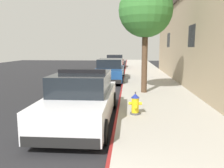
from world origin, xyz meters
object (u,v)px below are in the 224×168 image
at_px(parked_car_silver_ahead, 110,71).
at_px(parked_car_dark_far, 115,62).
at_px(fire_hydrant, 135,104).
at_px(police_cruiser, 82,99).
at_px(street_tree, 146,11).

height_order(parked_car_silver_ahead, parked_car_dark_far, same).
xyz_separation_m(parked_car_silver_ahead, fire_hydrant, (1.54, -8.67, -0.23)).
xyz_separation_m(police_cruiser, parked_car_dark_far, (-0.07, 18.65, -0.00)).
relative_size(police_cruiser, street_tree, 0.93).
height_order(parked_car_dark_far, street_tree, street_tree).
height_order(parked_car_silver_ahead, street_tree, street_tree).
distance_m(police_cruiser, street_tree, 5.86).
bearing_deg(fire_hydrant, parked_car_dark_far, 95.52).
height_order(police_cruiser, parked_car_dark_far, police_cruiser).
distance_m(parked_car_silver_ahead, fire_hydrant, 8.81).
xyz_separation_m(police_cruiser, street_tree, (2.23, 4.28, 3.32)).
relative_size(parked_car_silver_ahead, fire_hydrant, 6.37).
bearing_deg(parked_car_dark_far, fire_hydrant, -84.48).
height_order(police_cruiser, street_tree, street_tree).
distance_m(parked_car_dark_far, fire_hydrant, 18.33).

